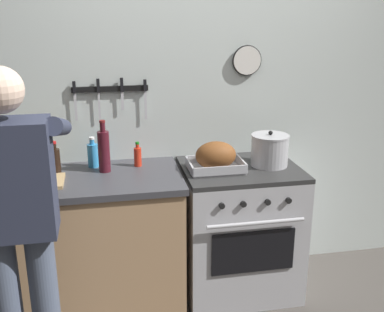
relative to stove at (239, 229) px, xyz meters
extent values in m
cube|color=silver|center=(-0.22, 0.36, 0.85)|extent=(6.00, 0.10, 2.60)
cube|color=black|center=(-0.81, 0.30, 0.94)|extent=(0.49, 0.02, 0.04)
cube|color=silver|center=(-1.04, 0.29, 0.83)|extent=(0.02, 0.00, 0.18)
cube|color=black|center=(-1.04, 0.29, 0.96)|extent=(0.02, 0.02, 0.08)
cube|color=silver|center=(-0.89, 0.29, 0.84)|extent=(0.01, 0.00, 0.17)
cube|color=black|center=(-0.89, 0.29, 0.97)|extent=(0.02, 0.02, 0.09)
cube|color=silver|center=(-0.74, 0.29, 0.86)|extent=(0.02, 0.00, 0.12)
cube|color=black|center=(-0.74, 0.29, 0.97)|extent=(0.02, 0.02, 0.09)
cube|color=silver|center=(-0.59, 0.29, 0.83)|extent=(0.02, 0.00, 0.19)
cube|color=black|center=(-0.59, 0.29, 0.96)|extent=(0.02, 0.02, 0.08)
cylinder|color=white|center=(0.11, 0.29, 1.11)|extent=(0.19, 0.02, 0.19)
torus|color=black|center=(0.11, 0.29, 1.11)|extent=(0.21, 0.02, 0.21)
cube|color=tan|center=(-1.42, 0.00, -0.02)|extent=(2.00, 0.62, 0.86)
cube|color=#3D3D42|center=(-1.42, 0.00, 0.43)|extent=(2.03, 0.65, 0.04)
cube|color=#BCBCC1|center=(0.00, 0.00, -0.02)|extent=(0.76, 0.62, 0.87)
cube|color=black|center=(0.00, -0.31, 0.00)|extent=(0.53, 0.01, 0.28)
cube|color=#2D2D2D|center=(0.00, 0.00, 0.43)|extent=(0.76, 0.62, 0.03)
cylinder|color=black|center=(-0.21, -0.32, 0.33)|extent=(0.04, 0.02, 0.04)
cylinder|color=black|center=(-0.08, -0.32, 0.33)|extent=(0.04, 0.02, 0.04)
cylinder|color=black|center=(0.08, -0.32, 0.33)|extent=(0.04, 0.02, 0.04)
cylinder|color=black|center=(0.21, -0.32, 0.33)|extent=(0.04, 0.02, 0.04)
cylinder|color=silver|center=(0.00, -0.34, 0.21)|extent=(0.61, 0.02, 0.02)
cylinder|color=#4C566B|center=(-1.21, -0.63, -0.02)|extent=(0.14, 0.14, 0.86)
cube|color=#2D3347|center=(-1.30, -0.63, 0.69)|extent=(0.38, 0.22, 0.56)
sphere|color=beige|center=(-1.30, -0.63, 1.10)|extent=(0.21, 0.21, 0.21)
cylinder|color=#2D3347|center=(-1.09, -0.39, 0.87)|extent=(0.09, 0.55, 0.22)
cube|color=#B7B7BC|center=(-0.18, -0.03, 0.46)|extent=(0.34, 0.25, 0.01)
cube|color=#B7B7BC|center=(-0.18, -0.15, 0.49)|extent=(0.34, 0.01, 0.05)
cube|color=#B7B7BC|center=(-0.18, 0.10, 0.49)|extent=(0.34, 0.01, 0.05)
cube|color=#B7B7BC|center=(-0.35, -0.03, 0.49)|extent=(0.01, 0.25, 0.05)
cube|color=#B7B7BC|center=(-0.01, -0.03, 0.49)|extent=(0.01, 0.25, 0.05)
ellipsoid|color=brown|center=(-0.18, -0.03, 0.55)|extent=(0.26, 0.19, 0.18)
cylinder|color=#B7B7BC|center=(0.19, 0.01, 0.55)|extent=(0.24, 0.24, 0.19)
cylinder|color=#B2B2B7|center=(0.19, 0.01, 0.65)|extent=(0.25, 0.25, 0.01)
sphere|color=black|center=(0.19, 0.01, 0.67)|extent=(0.03, 0.03, 0.03)
cube|color=tan|center=(-1.30, -0.06, 0.46)|extent=(0.36, 0.24, 0.02)
cylinder|color=gold|center=(-1.37, 0.13, 0.55)|extent=(0.07, 0.07, 0.20)
cylinder|color=gold|center=(-1.37, 0.13, 0.68)|extent=(0.03, 0.03, 0.04)
cylinder|color=black|center=(-1.37, 0.13, 0.71)|extent=(0.03, 0.03, 0.01)
cylinder|color=#338CCC|center=(-0.95, 0.19, 0.53)|extent=(0.07, 0.07, 0.15)
cylinder|color=#338CCC|center=(-0.95, 0.19, 0.62)|extent=(0.03, 0.03, 0.03)
cylinder|color=white|center=(-0.95, 0.19, 0.64)|extent=(0.03, 0.03, 0.01)
cylinder|color=#47141E|center=(-0.87, 0.09, 0.58)|extent=(0.07, 0.07, 0.26)
cylinder|color=#47141E|center=(-0.87, 0.09, 0.74)|extent=(0.03, 0.03, 0.06)
cylinder|color=maroon|center=(-0.87, 0.09, 0.78)|extent=(0.04, 0.04, 0.01)
cylinder|color=red|center=(-0.66, 0.15, 0.51)|extent=(0.05, 0.05, 0.12)
cylinder|color=red|center=(-0.66, 0.15, 0.59)|extent=(0.02, 0.02, 0.03)
cylinder|color=#197219|center=(-0.66, 0.15, 0.61)|extent=(0.02, 0.02, 0.01)
cylinder|color=black|center=(-1.17, 0.08, 0.53)|extent=(0.06, 0.06, 0.16)
cylinder|color=black|center=(-1.17, 0.08, 0.63)|extent=(0.03, 0.03, 0.04)
cylinder|color=#B21919|center=(-1.17, 0.08, 0.66)|extent=(0.03, 0.03, 0.01)
camera|label=1|loc=(-0.86, -2.75, 1.44)|focal=43.37mm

